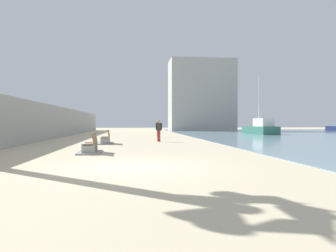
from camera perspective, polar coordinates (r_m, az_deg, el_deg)
The scene contains 8 objects.
ground_plane at distance 28.35m, azimuth -6.72°, elevation -2.37°, with size 120.00×120.00×0.00m, color beige.
seawall at distance 29.31m, azimuth -21.55°, elevation 0.68°, with size 0.80×64.00×3.06m, color #9E9E99.
bench_near at distance 15.40m, azimuth -14.31°, elevation -4.06°, with size 1.16×2.13×0.98m.
bench_far at distance 21.78m, azimuth -11.57°, elevation -2.67°, with size 1.21×2.16×0.98m.
person_walking at distance 23.80m, azimuth -1.73°, elevation -0.52°, with size 0.50×0.28×1.72m.
person_standing at distance 31.51m, azimuth -1.93°, elevation -0.28°, with size 0.51×0.27×1.69m.
boat_far_right at distance 39.65m, azimuth 16.99°, elevation -0.41°, with size 2.89×5.61×7.21m.
harbor_building at distance 57.97m, azimuth 6.27°, elevation 5.69°, with size 12.00×6.00×13.18m, color #ADAAA3.
Camera 1 is at (0.10, -10.31, 1.49)m, focal length 32.56 mm.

